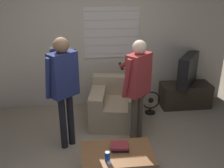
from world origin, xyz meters
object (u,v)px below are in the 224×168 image
tv (188,70)px  person_left_standing (63,81)px  coffee_table (118,155)px  floor_fan (151,102)px  spare_remote (108,161)px  armchair_beige (117,105)px  book_stack (120,147)px  person_right_standing (138,81)px  soda_can (107,157)px

tv → person_left_standing: 2.55m
coffee_table → floor_fan: bearing=62.6°
coffee_table → spare_remote: spare_remote is taller
armchair_beige → person_left_standing: (-0.84, -0.65, 0.76)m
coffee_table → spare_remote: bearing=-128.3°
armchair_beige → book_stack: 1.38m
book_stack → floor_fan: 1.79m
person_right_standing → soda_can: (-0.53, -0.91, -0.58)m
person_right_standing → person_left_standing: bearing=136.2°
book_stack → tv: bearing=49.0°
person_left_standing → soda_can: person_left_standing is taller
soda_can → book_stack: bearing=50.2°
tv → floor_fan: 0.96m
book_stack → soda_can: bearing=-129.8°
tv → soda_can: (-1.75, -2.02, -0.32)m
coffee_table → person_left_standing: size_ratio=0.54×
coffee_table → soda_can: 0.23m
spare_remote → armchair_beige: bearing=66.9°
person_left_standing → soda_can: size_ratio=13.43×
spare_remote → person_left_standing: bearing=106.9°
coffee_table → book_stack: (0.04, 0.07, 0.07)m
book_stack → floor_fan: book_stack is taller
coffee_table → floor_fan: size_ratio=2.03×
person_right_standing → book_stack: (-0.35, -0.70, -0.60)m
coffee_table → floor_fan: 1.86m
person_right_standing → book_stack: bearing=-159.2°
tv → person_right_standing: (-1.22, -1.11, 0.26)m
coffee_table → soda_can: soda_can is taller
person_left_standing → person_right_standing: size_ratio=1.04×
tv → floor_fan: tv is taller
floor_fan → spare_remote: bearing=-118.5°
tv → book_stack: bearing=-5.4°
armchair_beige → person_right_standing: person_right_standing is taller
spare_remote → floor_fan: size_ratio=0.30×
book_stack → floor_fan: bearing=62.7°
tv → floor_fan: size_ratio=1.68×
book_stack → floor_fan: size_ratio=0.54×
tv → person_left_standing: person_left_standing is taller
tv → soda_can: tv is taller
person_right_standing → floor_fan: (0.47, 0.89, -0.80)m
floor_fan → person_right_standing: bearing=-117.8°
spare_remote → person_right_standing: bearing=48.5°
person_right_standing → floor_fan: size_ratio=3.66×
person_right_standing → spare_remote: bearing=-161.7°
coffee_table → spare_remote: (-0.14, -0.17, 0.05)m
person_right_standing → spare_remote: person_right_standing is taller
armchair_beige → coffee_table: bearing=93.1°
armchair_beige → soda_can: bearing=88.7°
soda_can → spare_remote: bearing=-71.9°
tv → coffee_table: bearing=-5.0°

